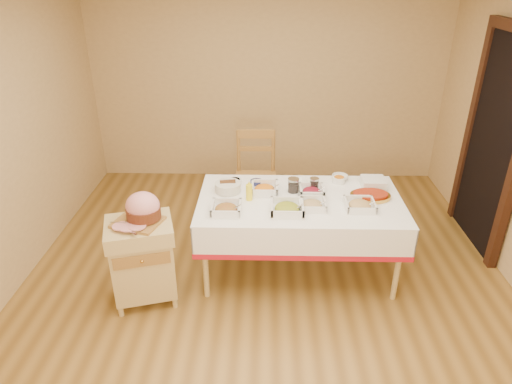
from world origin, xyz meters
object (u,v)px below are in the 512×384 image
(preserve_jar_left, at_px, (293,186))
(plate_stack, at_px, (373,183))
(ham_on_board, at_px, (142,210))
(dining_chair, at_px, (256,176))
(brass_platter, at_px, (370,195))
(mustard_bottle, at_px, (249,192))
(bread_basket, at_px, (228,187))
(dining_table, at_px, (299,215))
(butcher_cart, at_px, (142,257))
(preserve_jar_right, at_px, (314,184))

(preserve_jar_left, bearing_deg, plate_stack, 8.15)
(ham_on_board, xyz_separation_m, preserve_jar_left, (1.25, 0.57, -0.05))
(dining_chair, bearing_deg, ham_on_board, -121.58)
(plate_stack, bearing_deg, brass_platter, -107.67)
(mustard_bottle, bearing_deg, plate_stack, 13.49)
(ham_on_board, bearing_deg, plate_stack, 18.82)
(bread_basket, height_order, plate_stack, bread_basket)
(preserve_jar_left, height_order, mustard_bottle, mustard_bottle)
(preserve_jar_left, bearing_deg, mustard_bottle, -157.12)
(dining_table, distance_m, plate_stack, 0.77)
(preserve_jar_left, height_order, plate_stack, preserve_jar_left)
(ham_on_board, xyz_separation_m, mustard_bottle, (0.85, 0.40, -0.03))
(butcher_cart, xyz_separation_m, preserve_jar_right, (1.48, 0.67, 0.38))
(mustard_bottle, distance_m, plate_stack, 1.19)
(dining_chair, relative_size, preserve_jar_right, 9.14)
(dining_chair, relative_size, ham_on_board, 2.59)
(dining_table, distance_m, preserve_jar_left, 0.27)
(butcher_cart, height_order, bread_basket, bread_basket)
(preserve_jar_left, height_order, preserve_jar_right, preserve_jar_left)
(ham_on_board, distance_m, brass_platter, 1.99)
(bread_basket, xyz_separation_m, brass_platter, (1.29, -0.10, -0.02))
(ham_on_board, relative_size, preserve_jar_left, 2.93)
(bread_basket, bearing_deg, dining_chair, 74.71)
(butcher_cart, relative_size, mustard_bottle, 4.15)
(ham_on_board, distance_m, preserve_jar_right, 1.58)
(dining_table, height_order, preserve_jar_right, preserve_jar_right)
(dining_table, relative_size, plate_stack, 8.58)
(preserve_jar_left, bearing_deg, bread_basket, -179.60)
(dining_chair, distance_m, bread_basket, 0.94)
(dining_chair, height_order, mustard_bottle, dining_chair)
(dining_table, relative_size, ham_on_board, 4.67)
(mustard_bottle, xyz_separation_m, plate_stack, (1.15, 0.28, -0.04))
(ham_on_board, bearing_deg, preserve_jar_right, 23.73)
(dining_chair, bearing_deg, dining_table, -67.27)
(bread_basket, height_order, brass_platter, bread_basket)
(butcher_cart, bearing_deg, bread_basket, 41.25)
(butcher_cart, relative_size, bread_basket, 3.18)
(dining_chair, distance_m, preserve_jar_right, 1.02)
(dining_table, bearing_deg, butcher_cart, -161.03)
(plate_stack, bearing_deg, dining_chair, 146.04)
(butcher_cart, xyz_separation_m, mustard_bottle, (0.89, 0.44, 0.41))
(ham_on_board, relative_size, brass_platter, 1.07)
(dining_chair, relative_size, mustard_bottle, 5.52)
(mustard_bottle, height_order, brass_platter, mustard_bottle)
(ham_on_board, bearing_deg, dining_chair, 58.42)
(butcher_cart, height_order, dining_chair, dining_chair)
(dining_chair, xyz_separation_m, plate_stack, (1.12, -0.75, 0.28))
(preserve_jar_right, bearing_deg, brass_platter, -18.46)
(dining_chair, xyz_separation_m, bread_basket, (-0.24, -0.87, 0.28))
(dining_table, xyz_separation_m, brass_platter, (0.63, 0.04, 0.18))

